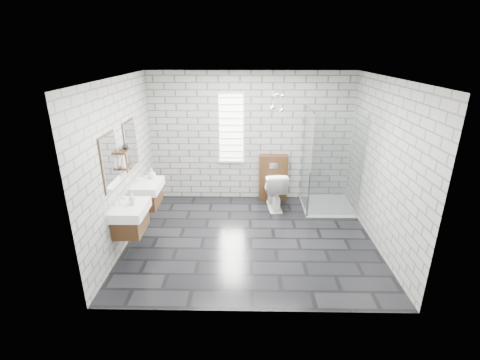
{
  "coord_description": "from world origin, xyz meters",
  "views": [
    {
      "loc": [
        -0.08,
        -5.31,
        3.12
      ],
      "look_at": [
        -0.19,
        0.35,
        0.95
      ],
      "focal_mm": 26.0,
      "sensor_mm": 36.0,
      "label": 1
    }
  ],
  "objects_px": {
    "vanity_left": "(128,211)",
    "shower_enclosure": "(325,187)",
    "vanity_right": "(145,187)",
    "toilet": "(274,189)",
    "cistern_panel": "(273,177)"
  },
  "relations": [
    {
      "from": "shower_enclosure",
      "to": "vanity_right",
      "type": "bearing_deg",
      "value": -168.24
    },
    {
      "from": "cistern_panel",
      "to": "shower_enclosure",
      "type": "bearing_deg",
      "value": -27.23
    },
    {
      "from": "vanity_right",
      "to": "shower_enclosure",
      "type": "distance_m",
      "value": 3.49
    },
    {
      "from": "vanity_left",
      "to": "shower_enclosure",
      "type": "distance_m",
      "value": 3.81
    },
    {
      "from": "vanity_right",
      "to": "shower_enclosure",
      "type": "relative_size",
      "value": 0.77
    },
    {
      "from": "toilet",
      "to": "cistern_panel",
      "type": "bearing_deg",
      "value": -95.38
    },
    {
      "from": "vanity_left",
      "to": "toilet",
      "type": "height_order",
      "value": "vanity_left"
    },
    {
      "from": "cistern_panel",
      "to": "toilet",
      "type": "bearing_deg",
      "value": -90.0
    },
    {
      "from": "vanity_right",
      "to": "cistern_panel",
      "type": "xyz_separation_m",
      "value": [
        2.4,
        1.23,
        -0.26
      ]
    },
    {
      "from": "vanity_left",
      "to": "shower_enclosure",
      "type": "relative_size",
      "value": 0.77
    },
    {
      "from": "vanity_right",
      "to": "toilet",
      "type": "bearing_deg",
      "value": 18.34
    },
    {
      "from": "cistern_panel",
      "to": "shower_enclosure",
      "type": "relative_size",
      "value": 0.49
    },
    {
      "from": "cistern_panel",
      "to": "shower_enclosure",
      "type": "xyz_separation_m",
      "value": [
        1.01,
        -0.52,
        0.0
      ]
    },
    {
      "from": "shower_enclosure",
      "to": "toilet",
      "type": "height_order",
      "value": "shower_enclosure"
    },
    {
      "from": "cistern_panel",
      "to": "shower_enclosure",
      "type": "distance_m",
      "value": 1.13
    }
  ]
}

